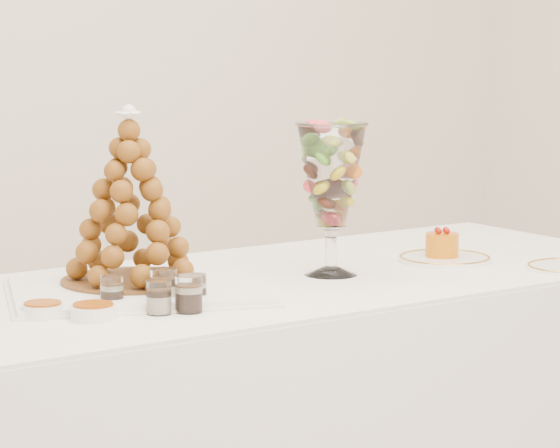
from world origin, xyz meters
TOP-DOWN VIEW (x-y plane):
  - buffet_table at (0.11, 0.38)m, footprint 2.08×0.88m
  - lace_tray at (-0.22, 0.38)m, footprint 0.65×0.57m
  - macaron_vase at (0.28, 0.34)m, footprint 0.17×0.17m
  - cake_plate at (0.63, 0.34)m, footprint 0.24×0.24m
  - verrine_a at (-0.32, 0.29)m, footprint 0.06×0.06m
  - verrine_b at (-0.22, 0.26)m, footprint 0.06×0.06m
  - verrine_c at (-0.15, 0.23)m, footprint 0.06×0.06m
  - verrine_d at (-0.27, 0.18)m, footprint 0.07×0.07m
  - verrine_e at (-0.21, 0.16)m, footprint 0.07×0.07m
  - ramekin_back at (-0.48, 0.28)m, footprint 0.09×0.09m
  - ramekin_front at (-0.41, 0.21)m, footprint 0.09×0.09m
  - croquembouche at (-0.20, 0.44)m, footprint 0.32×0.32m
  - mousse_cake at (0.63, 0.34)m, footprint 0.09×0.09m

SIDE VIEW (x-z plane):
  - buffet_table at x=0.11m, z-range 0.00..0.78m
  - cake_plate at x=0.63m, z-range 0.78..0.79m
  - lace_tray at x=-0.22m, z-range 0.78..0.80m
  - ramekin_back at x=-0.48m, z-range 0.78..0.81m
  - ramekin_front at x=-0.41m, z-range 0.78..0.81m
  - verrine_c at x=-0.15m, z-range 0.78..0.84m
  - verrine_a at x=-0.32m, z-range 0.78..0.85m
  - verrine_d at x=-0.27m, z-range 0.78..0.85m
  - verrine_b at x=-0.22m, z-range 0.78..0.86m
  - verrine_e at x=-0.21m, z-range 0.78..0.86m
  - mousse_cake at x=0.63m, z-range 0.79..0.86m
  - croquembouche at x=-0.20m, z-range 0.79..1.19m
  - macaron_vase at x=0.28m, z-range 0.84..1.20m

